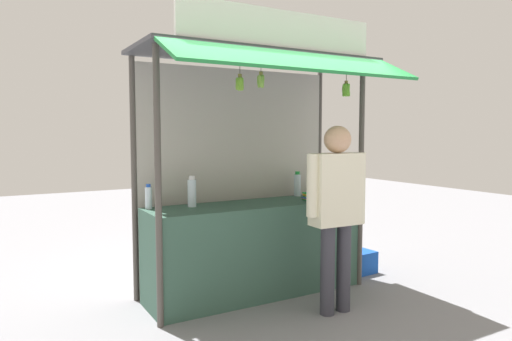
% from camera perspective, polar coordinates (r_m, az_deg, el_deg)
% --- Properties ---
extents(ground_plane, '(20.00, 20.00, 0.00)m').
position_cam_1_polar(ground_plane, '(5.16, -0.00, -14.81)').
color(ground_plane, gray).
extents(stall_counter, '(2.33, 0.65, 0.97)m').
position_cam_1_polar(stall_counter, '(5.02, -0.00, -9.56)').
color(stall_counter, '#385B4C').
rests_on(stall_counter, ground).
extents(stall_structure, '(2.53, 1.50, 2.87)m').
position_cam_1_polar(stall_structure, '(4.97, -0.66, 4.71)').
color(stall_structure, '#4C4742').
rests_on(stall_structure, ground).
extents(water_bottle_front_left, '(0.09, 0.09, 0.31)m').
position_cam_1_polar(water_bottle_front_left, '(4.73, -7.87, -2.67)').
color(water_bottle_front_left, silver).
rests_on(water_bottle_front_left, stall_counter).
extents(water_bottle_front_right, '(0.07, 0.07, 0.25)m').
position_cam_1_polar(water_bottle_front_right, '(4.69, -13.04, -3.22)').
color(water_bottle_front_right, silver).
rests_on(water_bottle_front_right, stall_counter).
extents(water_bottle_rear_center, '(0.08, 0.08, 0.29)m').
position_cam_1_polar(water_bottle_rear_center, '(5.50, 5.10, -1.73)').
color(water_bottle_rear_center, silver).
rests_on(water_bottle_rear_center, stall_counter).
extents(magazine_stack_back_right, '(0.25, 0.25, 0.04)m').
position_cam_1_polar(magazine_stack_back_right, '(5.43, 10.78, -3.13)').
color(magazine_stack_back_right, yellow).
rests_on(magazine_stack_back_right, stall_counter).
extents(magazine_stack_far_right, '(0.25, 0.26, 0.08)m').
position_cam_1_polar(magazine_stack_far_right, '(5.18, 7.40, -3.20)').
color(magazine_stack_far_right, green).
rests_on(magazine_stack_far_right, stall_counter).
extents(banana_bunch_rightmost, '(0.11, 0.10, 0.29)m').
position_cam_1_polar(banana_bunch_rightmost, '(5.03, 10.99, 9.70)').
color(banana_bunch_rightmost, '#332D23').
extents(banana_bunch_leftmost, '(0.09, 0.09, 0.25)m').
position_cam_1_polar(banana_bunch_leftmost, '(4.43, 0.60, 10.94)').
color(banana_bunch_leftmost, '#332D23').
extents(banana_bunch_inner_right, '(0.09, 0.09, 0.28)m').
position_cam_1_polar(banana_bunch_inner_right, '(4.32, -2.00, 10.62)').
color(banana_bunch_inner_right, '#332D23').
extents(vendor_person, '(0.68, 0.26, 1.79)m').
position_cam_1_polar(vendor_person, '(4.45, 9.85, -3.75)').
color(vendor_person, '#383842').
rests_on(vendor_person, ground).
extents(plastic_crate, '(0.41, 0.41, 0.27)m').
position_cam_1_polar(plastic_crate, '(5.98, 12.13, -10.83)').
color(plastic_crate, '#194CB2').
rests_on(plastic_crate, ground).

